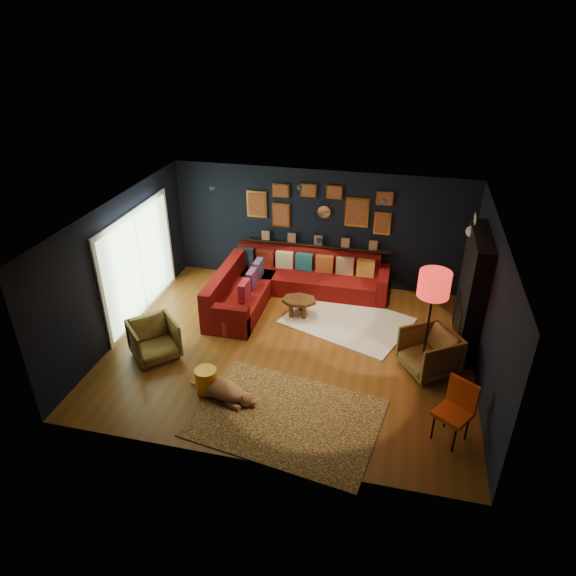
% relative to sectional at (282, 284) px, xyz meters
% --- Properties ---
extents(floor, '(6.50, 6.50, 0.00)m').
position_rel_sectional_xyz_m(floor, '(0.61, -1.81, -0.32)').
color(floor, brown).
rests_on(floor, ground).
extents(room_walls, '(6.50, 6.50, 6.50)m').
position_rel_sectional_xyz_m(room_walls, '(0.61, -1.81, 1.27)').
color(room_walls, black).
rests_on(room_walls, ground).
extents(sectional, '(3.41, 2.69, 0.86)m').
position_rel_sectional_xyz_m(sectional, '(0.00, 0.00, 0.00)').
color(sectional, '#670E09').
rests_on(sectional, ground).
extents(ledge, '(3.20, 0.12, 0.04)m').
position_rel_sectional_xyz_m(ledge, '(0.61, 0.87, 0.60)').
color(ledge, black).
rests_on(ledge, room_walls).
extents(gallery_wall, '(3.15, 0.04, 1.02)m').
position_rel_sectional_xyz_m(gallery_wall, '(0.60, 0.91, 1.48)').
color(gallery_wall, gold).
rests_on(gallery_wall, room_walls).
extents(sunburst_mirror, '(0.47, 0.16, 0.47)m').
position_rel_sectional_xyz_m(sunburst_mirror, '(0.71, 0.91, 1.38)').
color(sunburst_mirror, silver).
rests_on(sunburst_mirror, room_walls).
extents(fireplace, '(0.31, 1.60, 2.20)m').
position_rel_sectional_xyz_m(fireplace, '(3.71, -0.91, 0.70)').
color(fireplace, black).
rests_on(fireplace, ground).
extents(deer_head, '(0.50, 0.28, 0.45)m').
position_rel_sectional_xyz_m(deer_head, '(3.75, -0.41, 1.73)').
color(deer_head, white).
rests_on(deer_head, fireplace).
extents(sliding_door, '(0.06, 2.80, 2.20)m').
position_rel_sectional_xyz_m(sliding_door, '(-2.60, -1.21, 0.78)').
color(sliding_door, white).
rests_on(sliding_door, ground).
extents(ceiling_spots, '(3.30, 2.50, 0.06)m').
position_rel_sectional_xyz_m(ceiling_spots, '(0.61, -1.01, 2.24)').
color(ceiling_spots, black).
rests_on(ceiling_spots, room_walls).
extents(shag_rug, '(2.76, 2.39, 0.03)m').
position_rel_sectional_xyz_m(shag_rug, '(1.51, -0.64, -0.31)').
color(shag_rug, white).
rests_on(shag_rug, ground).
extents(leopard_rug, '(3.04, 2.38, 0.02)m').
position_rel_sectional_xyz_m(leopard_rug, '(0.97, -3.61, -0.31)').
color(leopard_rug, tan).
rests_on(leopard_rug, ground).
extents(coffee_table, '(0.76, 0.60, 0.36)m').
position_rel_sectional_xyz_m(coffee_table, '(0.51, -0.64, -0.01)').
color(coffee_table, brown).
rests_on(coffee_table, shag_rug).
extents(pouf, '(0.48, 0.48, 0.32)m').
position_rel_sectional_xyz_m(pouf, '(-0.69, -1.53, -0.13)').
color(pouf, maroon).
rests_on(pouf, shag_rug).
extents(armchair_left, '(1.05, 1.05, 0.79)m').
position_rel_sectional_xyz_m(armchair_left, '(-1.70, -2.61, 0.07)').
color(armchair_left, gold).
rests_on(armchair_left, ground).
extents(armchair_right, '(1.09, 1.11, 0.84)m').
position_rel_sectional_xyz_m(armchair_right, '(3.06, -1.90, 0.10)').
color(armchair_right, gold).
rests_on(armchair_right, ground).
extents(gold_stool, '(0.35, 0.35, 0.44)m').
position_rel_sectional_xyz_m(gold_stool, '(-0.45, -3.31, -0.10)').
color(gold_stool, gold).
rests_on(gold_stool, ground).
extents(orange_chair, '(0.63, 0.63, 0.97)m').
position_rel_sectional_xyz_m(orange_chair, '(3.41, -3.42, 0.25)').
color(orange_chair, black).
rests_on(orange_chair, ground).
extents(floor_lamp, '(0.52, 0.52, 1.88)m').
position_rel_sectional_xyz_m(floor_lamp, '(2.97, -1.86, 1.28)').
color(floor_lamp, black).
rests_on(floor_lamp, ground).
extents(dog, '(1.39, 0.98, 0.40)m').
position_rel_sectional_xyz_m(dog, '(-0.18, -3.37, -0.11)').
color(dog, '#B2774D').
rests_on(dog, leopard_rug).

